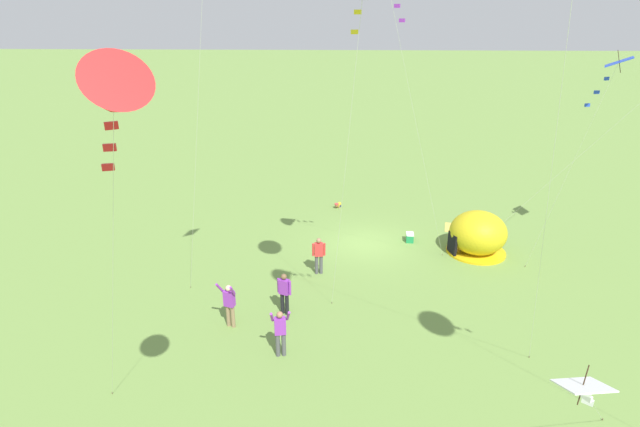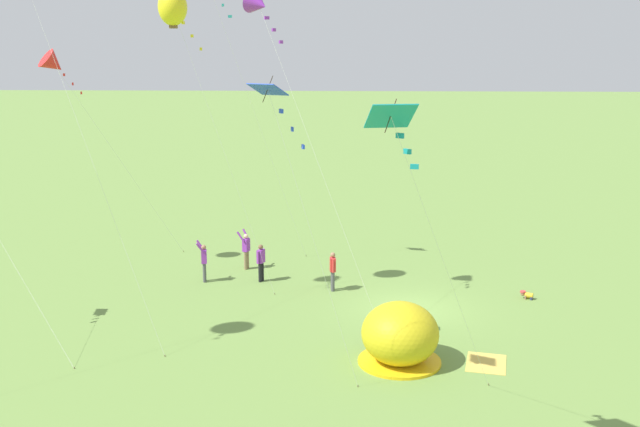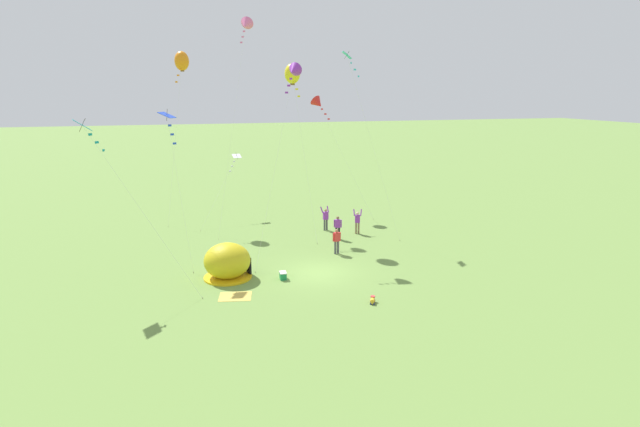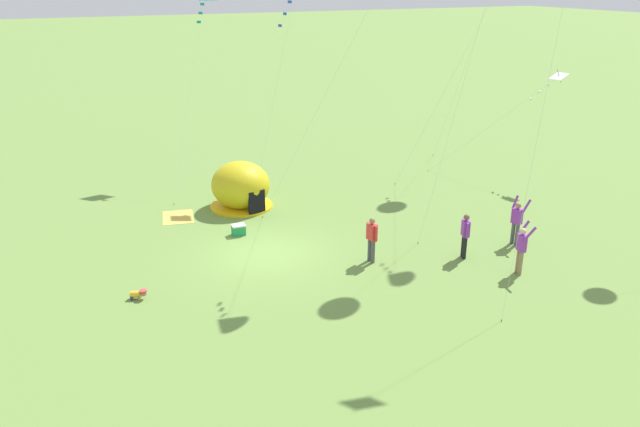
% 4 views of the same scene
% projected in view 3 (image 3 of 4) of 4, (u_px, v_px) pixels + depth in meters
% --- Properties ---
extents(ground_plane, '(300.00, 300.00, 0.00)m').
position_uv_depth(ground_plane, '(318.00, 273.00, 30.03)').
color(ground_plane, olive).
extents(popup_tent, '(2.81, 2.81, 2.10)m').
position_uv_depth(popup_tent, '(227.00, 262.00, 29.05)').
color(popup_tent, gold).
rests_on(popup_tent, ground).
extents(picnic_blanket, '(1.93, 1.62, 0.01)m').
position_uv_depth(picnic_blanket, '(235.00, 296.00, 26.58)').
color(picnic_blanket, gold).
rests_on(picnic_blanket, ground).
extents(cooler_box, '(0.40, 0.55, 0.44)m').
position_uv_depth(cooler_box, '(283.00, 276.00, 29.01)').
color(cooler_box, '#1E8C4C').
rests_on(cooler_box, ground).
extents(toddler_crawling, '(0.40, 0.55, 0.32)m').
position_uv_depth(toddler_crawling, '(373.00, 300.00, 25.72)').
color(toddler_crawling, gold).
rests_on(toddler_crawling, ground).
extents(person_arms_raised, '(0.71, 0.60, 1.89)m').
position_uv_depth(person_arms_raised, '(357.00, 221.00, 38.17)').
color(person_arms_raised, '#8C7251').
rests_on(person_arms_raised, ground).
extents(person_watching_sky, '(0.55, 0.37, 1.72)m').
position_uv_depth(person_watching_sky, '(338.00, 226.00, 36.78)').
color(person_watching_sky, black).
rests_on(person_watching_sky, ground).
extents(person_strolling, '(0.68, 0.54, 1.89)m').
position_uv_depth(person_strolling, '(326.00, 218.00, 39.12)').
color(person_strolling, '#4C4C51').
rests_on(person_strolling, ground).
extents(person_with_toddler, '(0.59, 0.28, 1.72)m').
position_uv_depth(person_with_toddler, '(337.00, 240.00, 33.41)').
color(person_with_toddler, '#4C4C51').
rests_on(person_with_toddler, ground).
extents(kite_red, '(4.43, 5.50, 10.32)m').
position_uv_depth(kite_red, '(318.00, 103.00, 43.71)').
color(kite_red, silver).
rests_on(kite_red, ground).
extents(kite_blue, '(1.49, 3.18, 9.64)m').
position_uv_depth(kite_blue, '(168.00, 121.00, 30.00)').
color(kite_blue, silver).
rests_on(kite_blue, ground).
extents(kite_yellow, '(1.39, 4.30, 12.62)m').
position_uv_depth(kite_yellow, '(292.00, 74.00, 36.20)').
color(kite_yellow, silver).
rests_on(kite_yellow, ground).
extents(kite_white, '(4.02, 5.18, 5.54)m').
position_uv_depth(kite_white, '(235.00, 160.00, 43.07)').
color(kite_white, silver).
rests_on(kite_white, ground).
extents(kite_orange, '(2.55, 3.59, 13.84)m').
position_uv_depth(kite_orange, '(182.00, 61.00, 40.53)').
color(kite_orange, silver).
rests_on(kite_orange, ground).
extents(kite_cyan, '(3.27, 4.56, 13.52)m').
position_uv_depth(kite_cyan, '(350.00, 62.00, 36.36)').
color(kite_cyan, silver).
rests_on(kite_cyan, ground).
extents(kite_purple, '(4.34, 5.54, 12.52)m').
position_uv_depth(kite_purple, '(293.00, 71.00, 32.78)').
color(kite_purple, silver).
rests_on(kite_purple, ground).
extents(kite_pink, '(4.22, 7.08, 16.49)m').
position_uv_depth(kite_pink, '(246.00, 25.00, 39.86)').
color(kite_pink, silver).
rests_on(kite_pink, ground).
extents(kite_teal, '(5.99, 4.11, 9.30)m').
position_uv_depth(kite_teal, '(86.00, 130.00, 26.00)').
color(kite_teal, silver).
rests_on(kite_teal, ground).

